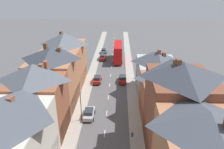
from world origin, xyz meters
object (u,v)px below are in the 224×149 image
Objects in this scene: pedestrian_near_right at (132,132)px; street_lamp at (81,104)px; car_parked_left_a at (89,113)px; car_parked_right_a at (123,79)px; car_near_silver at (97,79)px; car_parked_left_b at (102,57)px; double_decker_bus_lead at (118,52)px; car_mid_black at (104,51)px.

pedestrian_near_right is 9.91m from street_lamp.
street_lamp is (-1.15, -1.06, 2.43)m from car_parked_left_a.
pedestrian_near_right is (1.29, -20.68, 0.19)m from car_parked_right_a.
car_parked_right_a is 18.11m from street_lamp.
car_parked_left_a is at bearing -90.00° from car_near_silver.
car_parked_left_b is 38.13m from pedestrian_near_right.
pedestrian_near_right is (7.49, -37.38, 0.19)m from car_parked_left_b.
car_parked_left_a is at bearing -112.04° from car_parked_right_a.
double_decker_bus_lead is at bearing 73.38° from car_near_silver.
car_mid_black is 2.50× the size of pedestrian_near_right.
car_parked_left_a is 1.01× the size of car_mid_black.
street_lamp is (-1.15, -39.71, 2.43)m from car_mid_black.
car_parked_left_a is at bearing -90.00° from car_mid_black.
car_parked_right_a is at bearing 65.83° from street_lamp.
street_lamp is (-1.15, -15.97, 2.41)m from car_near_silver.
pedestrian_near_right reaches higher than car_parked_left_b.
car_parked_right_a reaches higher than car_parked_left_b.
car_parked_left_b is at bearing 90.00° from car_near_silver.
car_mid_black is (-0.00, 23.74, -0.02)m from car_near_silver.
street_lamp reaches higher than car_parked_right_a.
double_decker_bus_lead is 1.96× the size of street_lamp.
car_near_silver is at bearing -176.28° from car_parked_right_a.
double_decker_bus_lead is 36.80m from pedestrian_near_right.
car_parked_left_a is 2.53× the size of pedestrian_near_right.
car_parked_left_a is (-4.89, -31.29, -2.00)m from double_decker_bus_lead.
car_mid_black is 0.91× the size of car_parked_left_b.
double_decker_bus_lead is 2.65× the size of car_parked_left_a.
car_parked_right_a is 20.72m from pedestrian_near_right.
car_parked_left_b is at bearing 110.37° from car_parked_right_a.
car_parked_right_a is (6.20, 0.40, 0.02)m from car_near_silver.
double_decker_bus_lead is at bearing 81.12° from car_parked_left_a.
car_mid_black is 6.64m from car_parked_left_b.
car_parked_left_a is 9.22m from pedestrian_near_right.
car_parked_left_b is (-4.89, 0.72, -1.97)m from double_decker_bus_lead.
double_decker_bus_lead is 17.21m from car_near_silver.
street_lamp is (-6.04, -32.35, 0.43)m from double_decker_bus_lead.
double_decker_bus_lead is 32.91m from street_lamp.
car_mid_black is (0.00, 38.65, 0.00)m from car_parked_left_a.
street_lamp is at bearing -114.17° from car_parked_right_a.
car_parked_right_a is at bearing 93.58° from pedestrian_near_right.
pedestrian_near_right is at bearing -69.72° from car_near_silver.
street_lamp is at bearing -137.29° from car_parked_left_a.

